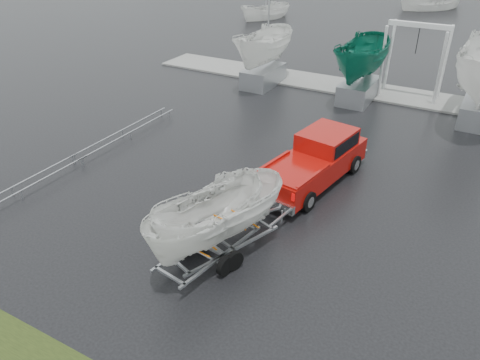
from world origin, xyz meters
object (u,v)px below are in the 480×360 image
(pickup_truck, at_px, (317,158))
(trailer_parked, at_px, (220,174))
(trailer_hitched, at_px, (206,181))
(boat_hoist, at_px, (416,50))

(pickup_truck, xyz_separation_m, trailer_parked, (-0.84, -5.70, 1.84))
(trailer_parked, bearing_deg, pickup_truck, 101.77)
(pickup_truck, relative_size, trailer_hitched, 1.13)
(trailer_parked, bearing_deg, boat_hoist, 103.53)
(pickup_truck, bearing_deg, boat_hoist, 93.68)
(trailer_hitched, height_order, trailer_parked, trailer_parked)
(trailer_parked, relative_size, boat_hoist, 1.25)
(trailer_hitched, distance_m, trailer_parked, 0.49)
(pickup_truck, bearing_deg, trailer_hitched, -90.00)
(pickup_truck, xyz_separation_m, trailer_hitched, (-1.02, -6.16, 1.81))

